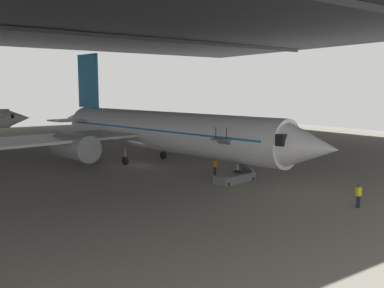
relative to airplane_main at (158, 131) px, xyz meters
The scene contains 7 objects.
ground_plane 4.03m from the airplane_main, 129.63° to the left, with size 110.00×110.00×0.00m, color gray.
hangar_structure 21.01m from the airplane_main, 94.67° to the left, with size 121.00×99.00×18.77m.
airplane_main is the anchor object (origin of this frame).
boarding_stairs 11.45m from the airplane_main, 83.84° to the right, with size 4.57×2.16×4.85m.
crew_worker_near_nose 22.33m from the airplane_main, 82.67° to the right, with size 0.54×0.28×1.65m.
crew_worker_by_stairs 8.67m from the airplane_main, 81.19° to the right, with size 0.54×0.29×1.74m.
baggage_tug 10.00m from the airplane_main, 123.93° to the left, with size 1.90×2.48×0.90m.
Camera 1 is at (-21.05, -39.82, 7.95)m, focal length 39.43 mm.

